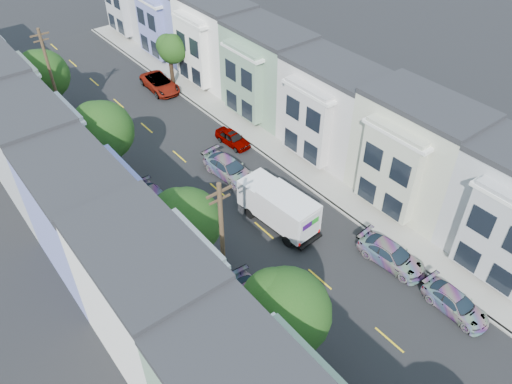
{
  "coord_description": "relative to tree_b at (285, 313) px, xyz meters",
  "views": [
    {
      "loc": [
        -17.01,
        -14.65,
        26.0
      ],
      "look_at": [
        0.68,
        7.81,
        2.2
      ],
      "focal_mm": 35.0,
      "sensor_mm": 36.0,
      "label": 1
    }
  ],
  "objects": [
    {
      "name": "ground",
      "position": [
        6.3,
        3.4,
        -5.12
      ],
      "size": [
        160.0,
        160.0,
        0.0
      ],
      "primitive_type": "plane",
      "color": "black",
      "rests_on": "ground"
    },
    {
      "name": "road_slab",
      "position": [
        6.3,
        18.4,
        -5.11
      ],
      "size": [
        12.0,
        70.0,
        0.02
      ],
      "primitive_type": "cube",
      "color": "black",
      "rests_on": "ground"
    },
    {
      "name": "curb_left",
      "position": [
        0.25,
        18.4,
        -5.04
      ],
      "size": [
        0.3,
        70.0,
        0.15
      ],
      "primitive_type": "cube",
      "color": "gray",
      "rests_on": "ground"
    },
    {
      "name": "curb_right",
      "position": [
        12.35,
        18.4,
        -5.04
      ],
      "size": [
        0.3,
        70.0,
        0.15
      ],
      "primitive_type": "cube",
      "color": "gray",
      "rests_on": "ground"
    },
    {
      "name": "sidewalk_left",
      "position": [
        -1.05,
        18.4,
        -5.04
      ],
      "size": [
        2.6,
        70.0,
        0.15
      ],
      "primitive_type": "cube",
      "color": "gray",
      "rests_on": "ground"
    },
    {
      "name": "sidewalk_right",
      "position": [
        13.65,
        18.4,
        -5.04
      ],
      "size": [
        2.6,
        70.0,
        0.15
      ],
      "primitive_type": "cube",
      "color": "gray",
      "rests_on": "ground"
    },
    {
      "name": "centerline",
      "position": [
        6.3,
        18.4,
        -5.12
      ],
      "size": [
        0.12,
        70.0,
        0.01
      ],
      "primitive_type": "cube",
      "color": "gold",
      "rests_on": "ground"
    },
    {
      "name": "townhouse_row_left",
      "position": [
        -4.85,
        18.4,
        -5.12
      ],
      "size": [
        5.0,
        70.0,
        8.5
      ],
      "primitive_type": "cube",
      "color": "silver",
      "rests_on": "ground"
    },
    {
      "name": "townhouse_row_right",
      "position": [
        17.45,
        18.4,
        -5.12
      ],
      "size": [
        5.0,
        70.0,
        8.5
      ],
      "primitive_type": "cube",
      "color": "silver",
      "rests_on": "ground"
    },
    {
      "name": "tree_b",
      "position": [
        0.0,
        0.0,
        0.0
      ],
      "size": [
        4.7,
        4.7,
        7.49
      ],
      "color": "black",
      "rests_on": "ground"
    },
    {
      "name": "tree_c",
      "position": [
        0.0,
        9.49,
        -0.71
      ],
      "size": [
        4.46,
        4.46,
        6.65
      ],
      "color": "black",
      "rests_on": "ground"
    },
    {
      "name": "tree_d",
      "position": [
        -0.0,
        21.38,
        0.03
      ],
      "size": [
        4.7,
        4.7,
        7.52
      ],
      "color": "black",
      "rests_on": "ground"
    },
    {
      "name": "tree_e",
      "position": [
        0.0,
        34.34,
        -0.36
      ],
      "size": [
        4.7,
        4.7,
        7.12
      ],
      "color": "black",
      "rests_on": "ground"
    },
    {
      "name": "tree_far_r",
      "position": [
        13.2,
        33.46,
        -1.14
      ],
      "size": [
        3.1,
        3.1,
        5.58
      ],
      "color": "black",
      "rests_on": "ground"
    },
    {
      "name": "utility_pole_near",
      "position": [
        0.0,
        5.4,
        0.03
      ],
      "size": [
        1.6,
        0.26,
        10.0
      ],
      "color": "#42301E",
      "rests_on": "ground"
    },
    {
      "name": "utility_pole_far",
      "position": [
        0.0,
        31.4,
        0.03
      ],
      "size": [
        1.6,
        0.26,
        10.0
      ],
      "color": "#42301E",
      "rests_on": "ground"
    },
    {
      "name": "fedex_truck",
      "position": [
        7.61,
        9.33,
        -3.39
      ],
      "size": [
        2.48,
        6.43,
        3.09
      ],
      "rotation": [
        0.0,
        0.0,
        0.08
      ],
      "color": "silver",
      "rests_on": "ground"
    },
    {
      "name": "lead_sedan",
      "position": [
        8.2,
        16.38,
        -4.35
      ],
      "size": [
        2.59,
        5.29,
        1.54
      ],
      "primitive_type": "imported",
      "rotation": [
        0.0,
        0.0,
        0.09
      ],
      "color": "black",
      "rests_on": "ground"
    },
    {
      "name": "parked_left_c",
      "position": [
        1.4,
        4.07,
        -4.38
      ],
      "size": [
        2.47,
        5.1,
        1.48
      ],
      "primitive_type": "imported",
      "rotation": [
        0.0,
        0.0,
        -0.08
      ],
      "color": "#AAB3C3",
      "rests_on": "ground"
    },
    {
      "name": "parked_left_d",
      "position": [
        1.4,
        16.64,
        -4.42
      ],
      "size": [
        2.11,
        4.71,
        1.39
      ],
      "primitive_type": "imported",
      "rotation": [
        0.0,
        0.0,
        0.03
      ],
      "color": "#5D0711",
      "rests_on": "ground"
    },
    {
      "name": "parked_right_a",
      "position": [
        11.2,
        -3.65,
        -4.47
      ],
      "size": [
        1.95,
        4.39,
        1.3
      ],
      "primitive_type": "imported",
      "rotation": [
        0.0,
        0.0,
        -0.03
      ],
      "color": "slate",
      "rests_on": "ground"
    },
    {
      "name": "parked_right_b",
      "position": [
        11.2,
        1.49,
        -4.39
      ],
      "size": [
        2.5,
        5.02,
        1.45
      ],
      "primitive_type": "imported",
      "rotation": [
        0.0,
        0.0,
        0.1
      ],
      "color": "silver",
      "rests_on": "ground"
    },
    {
      "name": "parked_right_c",
      "position": [
        11.2,
        20.03,
        -4.48
      ],
      "size": [
        1.81,
        4.06,
        1.28
      ],
      "primitive_type": "imported",
      "rotation": [
        0.0,
        0.0,
        0.07
      ],
      "color": "black",
      "rests_on": "ground"
    },
    {
      "name": "parked_right_d",
      "position": [
        11.2,
        33.23,
        -4.35
      ],
      "size": [
        2.8,
        5.63,
        1.53
      ],
      "primitive_type": "imported",
      "rotation": [
        0.0,
        0.0,
        -0.05
      ],
      "color": "black",
      "rests_on": "ground"
    }
  ]
}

